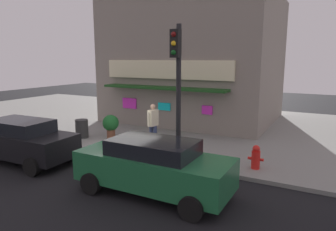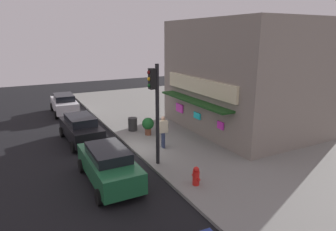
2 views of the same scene
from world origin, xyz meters
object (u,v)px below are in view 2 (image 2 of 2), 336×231
(parked_car_white, at_px, (64,103))
(trash_can, at_px, (133,124))
(fire_hydrant, at_px, (196,176))
(potted_plant_by_doorway, at_px, (148,125))
(pedestrian, at_px, (163,130))
(parked_car_black, at_px, (81,128))
(traffic_light, at_px, (155,102))
(parked_car_green, at_px, (109,164))

(parked_car_white, bearing_deg, trash_can, 23.28)
(fire_hydrant, height_order, potted_plant_by_doorway, potted_plant_by_doorway)
(pedestrian, xyz_separation_m, parked_car_black, (-3.52, -3.81, -0.31))
(fire_hydrant, height_order, pedestrian, pedestrian)
(fire_hydrant, bearing_deg, trash_can, 177.54)
(traffic_light, bearing_deg, fire_hydrant, 11.92)
(parked_car_white, bearing_deg, traffic_light, 9.84)
(trash_can, bearing_deg, fire_hydrant, -2.46)
(parked_car_green, bearing_deg, fire_hydrant, 54.54)
(pedestrian, bearing_deg, traffic_light, -36.20)
(potted_plant_by_doorway, xyz_separation_m, parked_car_white, (-8.71, -3.71, 0.02))
(parked_car_black, bearing_deg, traffic_light, 25.02)
(traffic_light, xyz_separation_m, parked_car_black, (-5.33, -2.49, -2.45))
(trash_can, distance_m, parked_car_black, 3.44)
(fire_hydrant, xyz_separation_m, parked_car_black, (-8.06, -3.06, 0.31))
(traffic_light, xyz_separation_m, parked_car_white, (-12.94, -2.24, -2.46))
(traffic_light, xyz_separation_m, parked_car_green, (0.52, -2.54, -2.44))
(parked_car_white, bearing_deg, fire_hydrant, 10.20)
(potted_plant_by_doorway, relative_size, parked_car_green, 0.25)
(trash_can, bearing_deg, parked_car_white, -156.72)
(trash_can, relative_size, parked_car_white, 0.20)
(potted_plant_by_doorway, height_order, parked_car_white, parked_car_white)
(fire_hydrant, xyz_separation_m, parked_car_green, (-2.22, -3.11, 0.31))
(fire_hydrant, bearing_deg, parked_car_green, -125.46)
(potted_plant_by_doorway, bearing_deg, trash_can, -158.00)
(potted_plant_by_doorway, bearing_deg, parked_car_black, -105.54)
(potted_plant_by_doorway, bearing_deg, pedestrian, -3.35)
(parked_car_green, relative_size, parked_car_black, 1.02)
(parked_car_green, bearing_deg, traffic_light, 101.55)
(traffic_light, bearing_deg, parked_car_black, -154.98)
(potted_plant_by_doorway, bearing_deg, traffic_light, -19.15)
(fire_hydrant, distance_m, pedestrian, 4.65)
(parked_car_green, distance_m, parked_car_black, 5.85)
(traffic_light, height_order, trash_can, traffic_light)
(trash_can, distance_m, pedestrian, 3.81)
(pedestrian, xyz_separation_m, parked_car_green, (2.33, -3.86, -0.31))
(traffic_light, height_order, parked_car_black, traffic_light)
(fire_hydrant, relative_size, parked_car_black, 0.19)
(parked_car_green, bearing_deg, trash_can, 150.25)
(trash_can, distance_m, potted_plant_by_doorway, 1.45)
(fire_hydrant, height_order, trash_can, trash_can)
(pedestrian, height_order, parked_car_white, pedestrian)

